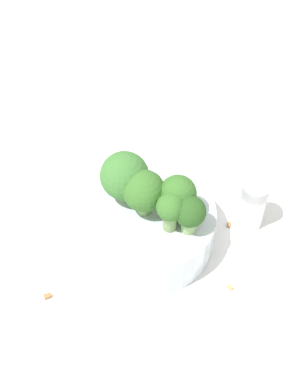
{
  "coord_description": "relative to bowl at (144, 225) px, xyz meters",
  "views": [
    {
      "loc": [
        0.35,
        -0.2,
        0.53
      ],
      "look_at": [
        0.0,
        0.0,
        0.09
      ],
      "focal_mm": 50.0,
      "sensor_mm": 36.0,
      "label": 1
    }
  ],
  "objects": [
    {
      "name": "almond_crumb_0",
      "position": [
        0.11,
        0.05,
        -0.02
      ],
      "size": [
        0.01,
        0.01,
        0.01
      ],
      "primitive_type": "cube",
      "rotation": [
        0.0,
        0.0,
        0.11
      ],
      "color": "tan",
      "rests_on": "ground_plane"
    },
    {
      "name": "almond_crumb_1",
      "position": [
        -0.08,
        0.06,
        -0.02
      ],
      "size": [
        0.01,
        0.01,
        0.01
      ],
      "primitive_type": "cube",
      "rotation": [
        0.0,
        0.0,
        3.84
      ],
      "color": "#AD7F4C",
      "rests_on": "ground_plane"
    },
    {
      "name": "pepper_shaker",
      "position": [
        0.05,
        0.13,
        0.01
      ],
      "size": [
        0.03,
        0.03,
        0.07
      ],
      "color": "silver",
      "rests_on": "ground_plane"
    },
    {
      "name": "broccoli_floret_0",
      "position": [
        0.02,
        0.03,
        0.06
      ],
      "size": [
        0.04,
        0.04,
        0.06
      ],
      "color": "#84AD66",
      "rests_on": "bowl"
    },
    {
      "name": "almond_crumb_3",
      "position": [
        0.04,
        0.1,
        -0.02
      ],
      "size": [
        0.01,
        0.01,
        0.01
      ],
      "primitive_type": "cube",
      "rotation": [
        0.0,
        0.0,
        2.36
      ],
      "color": "olive",
      "rests_on": "ground_plane"
    },
    {
      "name": "bowl",
      "position": [
        0.0,
        0.0,
        0.0
      ],
      "size": [
        0.17,
        0.17,
        0.05
      ],
      "primitive_type": "cylinder",
      "color": "silver",
      "rests_on": "ground_plane"
    },
    {
      "name": "broccoli_floret_4",
      "position": [
        0.05,
        0.03,
        0.06
      ],
      "size": [
        0.04,
        0.04,
        0.05
      ],
      "color": "#8EB770",
      "rests_on": "bowl"
    },
    {
      "name": "ground_plane",
      "position": [
        0.0,
        0.0,
        -0.03
      ],
      "size": [
        3.0,
        3.0,
        0.0
      ],
      "primitive_type": "plane",
      "color": "white"
    },
    {
      "name": "broccoli_floret_3",
      "position": [
        0.0,
        -0.0,
        0.06
      ],
      "size": [
        0.05,
        0.05,
        0.06
      ],
      "color": "#7A9E5B",
      "rests_on": "bowl"
    },
    {
      "name": "broccoli_floret_1",
      "position": [
        -0.03,
        -0.01,
        0.06
      ],
      "size": [
        0.06,
        0.06,
        0.07
      ],
      "color": "#8EB770",
      "rests_on": "bowl"
    },
    {
      "name": "almond_crumb_2",
      "position": [
        0.02,
        -0.14,
        -0.02
      ],
      "size": [
        0.01,
        0.01,
        0.01
      ],
      "primitive_type": "cube",
      "rotation": [
        0.0,
        0.0,
        4.6
      ],
      "color": "olive",
      "rests_on": "ground_plane"
    },
    {
      "name": "broccoli_floret_2",
      "position": [
        0.04,
        0.01,
        0.06
      ],
      "size": [
        0.03,
        0.03,
        0.05
      ],
      "color": "#7A9E5B",
      "rests_on": "bowl"
    }
  ]
}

